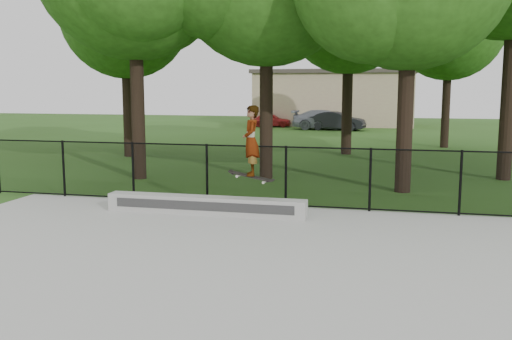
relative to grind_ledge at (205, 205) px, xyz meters
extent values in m
plane|color=#274A14|center=(1.65, -4.70, -0.27)|extent=(100.00, 100.00, 0.00)
cube|color=#A7A7A1|center=(1.65, -4.70, -0.24)|extent=(14.00, 12.00, 0.06)
cube|color=#9B9A97|center=(0.00, 0.00, 0.00)|extent=(4.68, 0.40, 0.41)
imported|color=maroon|center=(-4.74, 29.70, 0.25)|extent=(3.08, 1.44, 1.03)
imported|color=black|center=(0.39, 27.46, 0.37)|extent=(3.68, 1.85, 1.28)
imported|color=gray|center=(-0.40, 27.88, 0.42)|extent=(4.38, 1.97, 1.38)
cube|color=black|center=(1.09, -0.03, 0.72)|extent=(0.83, 0.23, 0.18)
imported|color=#9FADD1|center=(1.09, -0.03, 1.51)|extent=(0.53, 0.65, 1.55)
cylinder|color=black|center=(-4.35, 1.20, 0.54)|extent=(0.06, 0.06, 1.50)
cylinder|color=black|center=(-2.35, 1.20, 0.54)|extent=(0.06, 0.06, 1.50)
cylinder|color=black|center=(-0.35, 1.20, 0.54)|extent=(0.06, 0.06, 1.50)
cylinder|color=black|center=(1.65, 1.20, 0.54)|extent=(0.06, 0.06, 1.50)
cylinder|color=black|center=(3.65, 1.20, 0.54)|extent=(0.06, 0.06, 1.50)
cylinder|color=black|center=(5.65, 1.20, 0.54)|extent=(0.06, 0.06, 1.50)
cylinder|color=black|center=(1.65, 1.20, 1.26)|extent=(16.00, 0.04, 0.04)
cylinder|color=black|center=(1.65, 1.20, -0.16)|extent=(16.00, 0.04, 0.04)
cube|color=black|center=(1.65, 1.20, 0.54)|extent=(16.00, 0.01, 1.50)
cylinder|color=black|center=(-3.85, 4.80, 2.32)|extent=(0.44, 0.44, 5.18)
cylinder|color=black|center=(0.15, 5.80, 2.18)|extent=(0.44, 0.44, 4.90)
cylinder|color=black|center=(4.45, 4.30, 2.05)|extent=(0.44, 0.44, 4.64)
cylinder|color=black|center=(7.65, 7.30, 2.73)|extent=(0.44, 0.44, 5.99)
cylinder|color=black|center=(-6.85, 10.30, 1.99)|extent=(0.44, 0.44, 4.51)
sphere|color=#234813|center=(-6.85, 10.30, 5.74)|extent=(5.42, 5.42, 5.42)
cylinder|color=black|center=(2.15, 13.30, 2.13)|extent=(0.44, 0.44, 4.80)
sphere|color=#234813|center=(2.15, 13.30, 6.12)|extent=(5.76, 5.76, 5.76)
cylinder|color=black|center=(6.65, 17.30, 1.97)|extent=(0.44, 0.44, 4.47)
sphere|color=#234813|center=(6.65, 17.30, 5.68)|extent=(5.37, 5.37, 5.37)
cube|color=tan|center=(-0.35, 33.30, 1.73)|extent=(12.00, 6.00, 4.00)
cube|color=#3F3833|center=(-0.35, 33.30, 3.88)|extent=(12.40, 6.40, 0.30)
camera|label=1|loc=(4.10, -12.18, 2.68)|focal=40.00mm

